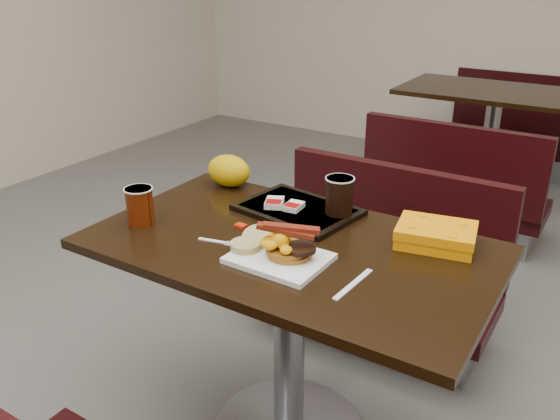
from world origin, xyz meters
The scene contains 23 objects.
table_near centered at (0.00, 0.00, 0.38)m, with size 1.20×0.70×0.75m, color black, non-canonical shape.
bench_near_n centered at (0.00, 0.70, 0.36)m, with size 1.00×0.46×0.72m, color black, non-canonical shape.
table_far centered at (0.00, 2.60, 0.38)m, with size 1.20×0.70×0.75m, color black, non-canonical shape.
bench_far_s centered at (0.00, 1.90, 0.36)m, with size 1.00×0.46×0.72m, color black, non-canonical shape.
bench_far_n centered at (0.00, 3.30, 0.36)m, with size 1.00×0.46×0.72m, color black, non-canonical shape.
platter centered at (0.03, -0.11, 0.76)m, with size 0.26×0.20×0.02m, color white.
pancake_stack centered at (0.06, -0.09, 0.78)m, with size 0.13×0.13×0.03m, color #AA6C1C.
sausage_patty centered at (0.09, -0.10, 0.80)m, with size 0.09×0.09×0.01m, color black.
scrambled_eggs centered at (0.04, -0.12, 0.82)m, with size 0.09×0.08×0.05m, color #FFA505.
bacon_strips centered at (0.05, -0.11, 0.85)m, with size 0.16×0.07×0.01m, color #470705, non-canonical shape.
muffin_bottom centered at (-0.07, -0.13, 0.78)m, with size 0.09×0.09×0.02m, color tan.
muffin_top centered at (-0.07, -0.08, 0.79)m, with size 0.08×0.08×0.02m, color tan.
coffee_cup_near centered at (-0.48, -0.13, 0.81)m, with size 0.08×0.08×0.12m, color maroon.
fork centered at (-0.20, -0.12, 0.75)m, with size 0.12×0.02×0.00m, color white, non-canonical shape.
knife centered at (0.27, -0.12, 0.75)m, with size 0.18×0.02×0.00m, color white.
condiment_syrup centered at (-0.19, 0.01, 0.75)m, with size 0.03×0.03×0.01m, color red.
condiment_ketchup centered at (-0.04, 0.01, 0.75)m, with size 0.04×0.03×0.01m, color #8C0504.
tray centered at (-0.09, 0.21, 0.76)m, with size 0.38×0.27×0.02m, color black.
hashbrown_sleeve_left centered at (-0.17, 0.18, 0.78)m, with size 0.06×0.08×0.02m, color silver.
hashbrown_sleeve_right centered at (-0.10, 0.19, 0.78)m, with size 0.05×0.07×0.02m, color silver.
coffee_cup_far centered at (0.04, 0.24, 0.83)m, with size 0.09×0.09×0.12m, color black.
clamshell centered at (0.37, 0.22, 0.78)m, with size 0.22×0.17×0.06m, color orange.
paper_bag centered at (-0.44, 0.29, 0.81)m, with size 0.17×0.12×0.12m, color #CEBC06.
Camera 1 is at (0.79, -1.33, 1.53)m, focal length 37.16 mm.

